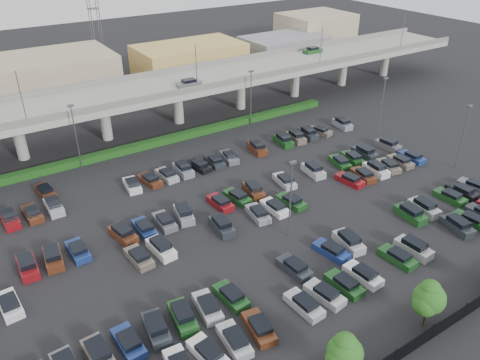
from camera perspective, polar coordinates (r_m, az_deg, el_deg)
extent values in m
plane|color=black|center=(63.56, 1.45, -3.23)|extent=(280.00, 280.00, 0.00)
cube|color=gray|center=(86.22, -10.73, 10.67)|extent=(150.00, 13.00, 1.10)
cube|color=slate|center=(80.42, -9.00, 10.23)|extent=(150.00, 0.50, 1.00)
cube|color=slate|center=(91.48, -12.39, 12.28)|extent=(150.00, 0.50, 1.00)
cylinder|color=gray|center=(82.42, -25.28, 4.46)|extent=(1.80, 1.80, 6.70)
cube|color=slate|center=(81.29, -25.75, 6.46)|extent=(2.60, 9.75, 0.50)
cylinder|color=gray|center=(84.83, -16.09, 6.88)|extent=(1.80, 1.80, 6.70)
cube|color=slate|center=(83.73, -16.39, 8.86)|extent=(2.60, 9.75, 0.50)
cylinder|color=gray|center=(89.39, -7.54, 8.95)|extent=(1.80, 1.80, 6.70)
cube|color=slate|center=(88.34, -7.67, 10.86)|extent=(2.60, 9.75, 0.50)
cylinder|color=gray|center=(95.79, 0.10, 10.62)|extent=(1.80, 1.80, 6.70)
cube|color=slate|center=(94.82, 0.11, 12.42)|extent=(2.60, 9.75, 0.50)
cylinder|color=gray|center=(103.71, 6.75, 11.90)|extent=(1.80, 1.80, 6.70)
cube|color=slate|center=(102.81, 6.85, 13.58)|extent=(2.60, 9.75, 0.50)
cylinder|color=gray|center=(112.81, 12.43, 12.88)|extent=(1.80, 1.80, 6.70)
cube|color=slate|center=(111.98, 12.61, 14.42)|extent=(2.60, 9.75, 0.50)
cylinder|color=gray|center=(122.83, 17.27, 13.60)|extent=(1.80, 1.80, 6.70)
cube|color=slate|center=(122.08, 17.49, 15.01)|extent=(2.60, 9.75, 0.50)
cube|color=#5B5D63|center=(85.66, -6.23, 11.56)|extent=(4.40, 1.82, 0.82)
cube|color=black|center=(85.47, -6.26, 11.96)|extent=(2.30, 1.60, 0.50)
cube|color=#1B4C1D|center=(108.99, 8.85, 15.29)|extent=(4.40, 1.82, 0.82)
cube|color=black|center=(108.84, 8.88, 15.61)|extent=(2.30, 1.60, 0.50)
cylinder|color=#4E4E54|center=(73.93, -25.06, 8.96)|extent=(0.14, 0.14, 8.00)
cylinder|color=#4E4E54|center=(81.97, -5.35, 13.40)|extent=(0.14, 0.14, 8.00)
cylinder|color=#4E4E54|center=(97.67, 9.85, 15.74)|extent=(0.14, 0.14, 8.00)
cylinder|color=#4E4E54|center=(114.92, 19.21, 16.64)|extent=(0.14, 0.14, 8.00)
cube|color=#173C11|center=(82.63, -8.37, 5.02)|extent=(66.00, 1.60, 1.10)
cube|color=black|center=(47.95, 21.57, -17.45)|extent=(70.00, 0.06, 1.80)
cylinder|color=black|center=(45.45, 18.33, -19.76)|extent=(0.10, 0.10, 2.00)
cylinder|color=black|center=(48.52, 22.34, -16.80)|extent=(0.10, 0.10, 2.00)
cylinder|color=black|center=(51.89, 25.74, -14.15)|extent=(0.10, 0.10, 2.00)
sphere|color=#134914|center=(41.45, 12.65, -19.88)|extent=(3.04, 3.04, 3.04)
sphere|color=#134914|center=(42.27, 13.19, -19.83)|extent=(2.39, 2.39, 2.39)
sphere|color=#134914|center=(41.36, 12.04, -20.63)|extent=(2.39, 2.39, 2.39)
sphere|color=#134914|center=(40.88, 12.71, -18.95)|extent=(2.06, 2.06, 2.06)
cylinder|color=#332316|center=(49.73, 21.54, -15.28)|extent=(0.26, 0.26, 1.97)
sphere|color=#134914|center=(48.15, 22.08, -13.22)|extent=(3.07, 3.07, 3.07)
sphere|color=#134914|center=(49.01, 22.37, -13.27)|extent=(2.41, 2.41, 2.41)
sphere|color=#134914|center=(47.93, 21.63, -13.87)|extent=(2.41, 2.41, 2.41)
sphere|color=#134914|center=(47.66, 22.19, -12.34)|extent=(2.08, 2.08, 2.08)
cube|color=white|center=(44.45, -3.90, -20.40)|extent=(2.38, 4.60, 0.82)
cube|color=black|center=(43.86, -3.79, -20.04)|extent=(1.89, 2.49, 0.50)
cube|color=#AEAEB3|center=(45.34, -0.70, -19.00)|extent=(2.21, 4.55, 0.82)
cube|color=black|center=(44.76, -0.56, -18.62)|extent=(1.80, 2.44, 0.50)
cube|color=#572A17|center=(46.37, 2.32, -17.60)|extent=(2.47, 4.63, 0.82)
cube|color=black|center=(45.80, 2.48, -17.21)|extent=(1.94, 2.52, 0.50)
cube|color=#AEAEB3|center=(48.84, 7.80, -14.89)|extent=(2.08, 4.50, 0.82)
cube|color=black|center=(48.30, 8.00, -14.49)|extent=(1.74, 2.39, 0.50)
cube|color=#AEAEB3|center=(50.26, 10.27, -13.60)|extent=(2.43, 4.62, 0.82)
cube|color=black|center=(49.73, 10.50, -13.19)|extent=(1.92, 2.51, 0.50)
cube|color=#1B4C1D|center=(51.78, 12.59, -12.35)|extent=(2.03, 4.48, 0.82)
cube|color=black|center=(51.27, 12.82, -11.95)|extent=(1.71, 2.38, 0.50)
cube|color=white|center=(53.40, 14.74, -11.17)|extent=(2.15, 4.53, 0.82)
cube|color=black|center=(52.91, 14.98, -10.76)|extent=(1.77, 2.42, 0.50)
cube|color=#1B4C1D|center=(56.91, 18.62, -8.97)|extent=(2.10, 4.51, 0.82)
cube|color=black|center=(56.44, 18.88, -8.57)|extent=(1.75, 2.40, 0.50)
cube|color=#AEAEB3|center=(58.71, 20.39, -7.87)|extent=(2.11, 4.51, 1.05)
cube|color=black|center=(58.24, 20.53, -7.22)|extent=(1.77, 2.70, 0.65)
cube|color=#272C32|center=(64.69, 24.96, -5.17)|extent=(2.55, 4.65, 1.05)
cube|color=black|center=(64.26, 25.11, -4.57)|extent=(2.03, 2.84, 0.65)
cube|color=#1B4C1D|center=(66.85, 26.26, -4.46)|extent=(2.34, 4.59, 0.82)
cube|color=black|center=(66.46, 26.52, -4.08)|extent=(1.87, 2.48, 0.50)
cube|color=#685D51|center=(45.82, -16.82, -19.82)|extent=(2.07, 4.50, 1.05)
cube|color=black|center=(45.22, -16.98, -19.13)|extent=(1.75, 2.69, 0.65)
cube|color=navy|center=(46.28, -13.42, -18.78)|extent=(2.01, 4.48, 0.82)
cube|color=black|center=(45.69, -13.42, -18.42)|extent=(1.70, 2.37, 0.50)
cube|color=#272C32|center=(46.73, -10.15, -17.51)|extent=(2.40, 4.60, 1.05)
cube|color=black|center=(46.14, -10.25, -16.82)|extent=(1.94, 2.79, 0.65)
cube|color=#1B4C1D|center=(47.41, -7.00, -16.32)|extent=(2.37, 4.60, 1.05)
cube|color=black|center=(46.83, -7.07, -15.62)|extent=(1.92, 2.78, 0.65)
cube|color=#AEAEB3|center=(48.33, -3.98, -15.22)|extent=(2.39, 4.60, 0.82)
cube|color=black|center=(47.76, -3.89, -14.83)|extent=(1.89, 2.49, 0.50)
cube|color=#1B4C1D|center=(49.30, -1.11, -14.03)|extent=(2.09, 4.51, 0.82)
cube|color=black|center=(48.74, -0.99, -13.63)|extent=(1.74, 2.40, 0.50)
cube|color=#272C32|center=(52.97, 6.61, -10.60)|extent=(2.10, 4.51, 0.82)
cube|color=black|center=(52.45, 6.79, -10.19)|extent=(1.75, 2.40, 0.50)
cube|color=navy|center=(55.96, 11.06, -8.50)|extent=(2.53, 4.64, 0.82)
cube|color=black|center=(55.47, 11.26, -8.09)|extent=(1.96, 2.53, 0.50)
cube|color=#AEAEB3|center=(57.53, 13.09, -7.43)|extent=(2.42, 4.61, 1.05)
cube|color=black|center=(57.05, 13.19, -6.77)|extent=(1.95, 2.80, 0.65)
cube|color=#1B4C1D|center=(64.83, 20.04, -3.98)|extent=(2.14, 4.52, 1.05)
cube|color=black|center=(64.41, 20.16, -3.37)|extent=(1.79, 2.71, 0.65)
cube|color=#AEAEB3|center=(66.82, 21.52, -3.23)|extent=(2.20, 4.54, 1.05)
cube|color=black|center=(66.41, 21.64, -2.63)|extent=(1.82, 2.73, 0.65)
cube|color=#1B4C1D|center=(71.00, 24.20, -1.93)|extent=(2.01, 4.48, 0.82)
cube|color=black|center=(70.61, 24.43, -1.56)|extent=(1.70, 2.37, 0.50)
cube|color=black|center=(73.12, 25.43, -1.30)|extent=(1.85, 4.41, 0.82)
cube|color=black|center=(72.75, 25.66, -0.94)|extent=(1.62, 2.31, 0.50)
cube|color=#5B5D63|center=(75.29, 26.59, -0.70)|extent=(2.48, 4.63, 0.82)
cube|color=black|center=(74.93, 26.82, -0.35)|extent=(1.94, 2.52, 0.50)
cube|color=white|center=(53.63, -26.26, -13.54)|extent=(2.14, 4.52, 0.82)
cube|color=black|center=(53.08, -26.38, -13.17)|extent=(1.77, 2.41, 0.50)
cube|color=#685D51|center=(55.21, -12.21, -9.25)|extent=(2.18, 4.54, 0.82)
cube|color=black|center=(54.67, -12.20, -8.85)|extent=(1.79, 2.43, 0.50)
cube|color=white|center=(55.86, -9.60, -8.28)|extent=(2.21, 4.55, 1.05)
cube|color=black|center=(55.36, -9.67, -7.61)|extent=(1.83, 2.73, 0.65)
cube|color=#272C32|center=(58.74, -2.24, -5.70)|extent=(2.21, 4.55, 1.05)
cube|color=black|center=(58.27, -2.26, -5.04)|extent=(1.83, 2.73, 0.65)
cube|color=gray|center=(61.26, 2.19, -4.18)|extent=(2.41, 4.61, 0.82)
cube|color=black|center=(60.78, 2.30, -3.77)|extent=(1.90, 2.50, 0.50)
cube|color=white|center=(62.64, 4.25, -3.41)|extent=(1.94, 4.45, 0.82)
cube|color=black|center=(62.17, 4.39, -3.01)|extent=(1.66, 2.34, 0.50)
cube|color=#1B4C1D|center=(64.11, 6.23, -2.67)|extent=(2.32, 4.58, 0.82)
cube|color=black|center=(63.65, 6.37, -2.27)|extent=(1.86, 2.47, 0.50)
cube|color=maroon|center=(70.73, 13.23, -0.04)|extent=(2.32, 4.58, 0.82)
cube|color=black|center=(70.32, 13.40, 0.34)|extent=(1.86, 2.47, 0.50)
cube|color=#572A17|center=(72.56, 14.77, 0.54)|extent=(2.57, 4.65, 0.82)
cube|color=black|center=(72.15, 14.94, 0.92)|extent=(1.98, 2.55, 0.50)
cube|color=white|center=(74.39, 16.24, 1.17)|extent=(2.21, 4.55, 1.05)
cube|color=black|center=(74.02, 16.33, 1.73)|extent=(1.83, 2.73, 0.65)
cube|color=#685D51|center=(76.37, 17.62, 1.62)|extent=(2.80, 4.70, 0.82)
cube|color=black|center=(75.99, 17.80, 1.98)|extent=(2.10, 2.61, 0.50)
cube|color=#685D51|center=(78.35, 18.94, 2.12)|extent=(2.09, 4.50, 0.82)
cube|color=black|center=(77.98, 19.13, 2.47)|extent=(1.74, 2.39, 0.50)
cube|color=navy|center=(80.38, 20.20, 2.59)|extent=(1.99, 4.47, 0.82)
cube|color=black|center=(80.01, 20.39, 2.93)|extent=(1.69, 2.36, 0.50)
cube|color=maroon|center=(57.55, -24.44, -9.66)|extent=(1.90, 4.43, 1.05)
cube|color=black|center=(57.07, -24.61, -9.01)|extent=(1.65, 2.63, 0.65)
cube|color=#572A17|center=(57.72, -21.79, -8.89)|extent=(2.27, 4.57, 1.05)
cube|color=black|center=(57.24, -21.94, -8.24)|extent=(1.87, 2.75, 0.65)
cube|color=navy|center=(58.08, -19.15, -8.20)|extent=(1.97, 4.46, 0.82)
cube|color=black|center=(57.56, -19.19, -7.80)|extent=(1.68, 2.35, 0.50)
cube|color=#572A17|center=(58.99, -14.06, -6.53)|extent=(2.58, 4.66, 1.05)
cube|color=black|center=(58.53, -14.16, -5.88)|extent=(2.04, 2.85, 0.65)
cube|color=navy|center=(59.73, -11.58, -5.84)|extent=(1.84, 4.41, 0.82)
cube|color=black|center=(59.22, -11.57, -5.43)|extent=(1.61, 2.31, 0.50)
cube|color=#5B5D63|center=(60.52, -9.18, -5.06)|extent=(1.95, 4.45, 0.82)
cube|color=black|center=(60.01, -9.15, -4.66)|extent=(1.67, 2.35, 0.50)
cube|color=gray|center=(61.36, -6.86, -4.21)|extent=(2.66, 4.67, 1.05)
cube|color=black|center=(60.91, -6.91, -3.57)|extent=(2.09, 2.87, 0.65)
cube|color=maroon|center=(63.55, -2.43, -2.82)|extent=(2.02, 4.48, 0.82)
cube|color=black|center=(63.06, -2.35, -2.42)|extent=(1.71, 2.37, 0.50)
cube|color=#1B4C1D|center=(64.76, -0.34, -2.12)|extent=(2.31, 4.58, 0.82)
cube|color=black|center=(64.29, -0.25, -1.72)|extent=(1.85, 2.47, 0.50)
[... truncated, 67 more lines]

